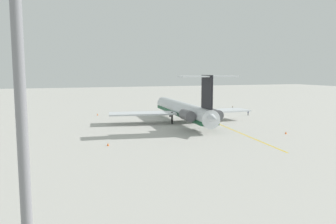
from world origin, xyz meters
name	(u,v)px	position (x,y,z in m)	size (l,w,h in m)	color
ground	(214,118)	(0.00, 0.00, 0.00)	(390.69, 390.69, 0.00)	#B7B5AD
main_jetliner	(184,110)	(-6.71, 12.13, 3.39)	(42.76, 37.90, 12.45)	silver
ground_crew_near_nose	(233,108)	(11.76, -12.94, 1.16)	(0.44, 0.29, 1.83)	black
ground_crew_near_tail	(248,112)	(0.86, -11.85, 1.09)	(0.40, 0.27, 1.72)	black
safety_cone_nose	(286,133)	(-27.87, -2.50, 0.28)	(0.40, 0.40, 0.55)	#EA590F
safety_cone_wingtip	(97,114)	(16.57, 30.64, 0.28)	(0.40, 0.40, 0.55)	#EA590F
safety_cone_tail	(108,144)	(-26.59, 35.10, 0.28)	(0.40, 0.40, 0.55)	#EA590F
taxiway_centreline	(211,121)	(-5.51, 3.69, 0.00)	(73.53, 0.36, 0.01)	gold
light_mast	(19,64)	(-63.86, 46.81, 13.75)	(4.00, 0.70, 25.07)	slate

